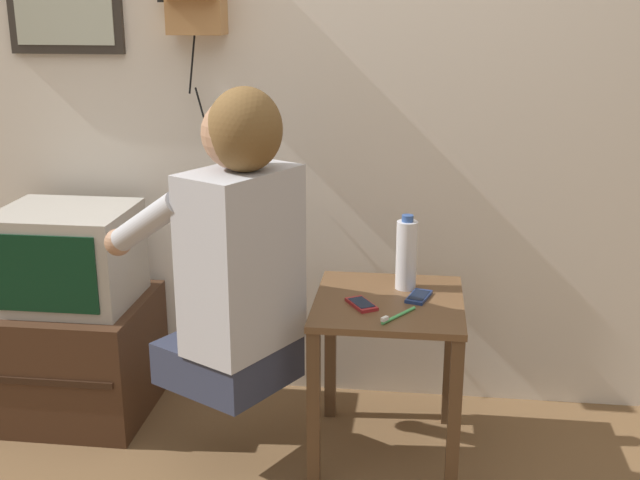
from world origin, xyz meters
TOP-DOWN VIEW (x-y plane):
  - wall_back at (0.00, 1.22)m, footprint 6.80×0.05m
  - side_table at (0.34, 0.74)m, footprint 0.49×0.52m
  - person at (-0.13, 0.56)m, footprint 0.64×0.58m
  - tv_stand at (-0.85, 0.90)m, footprint 0.57×0.53m
  - television at (-0.83, 0.90)m, footprint 0.46×0.40m
  - cell_phone_held at (0.25, 0.68)m, footprint 0.12×0.14m
  - cell_phone_spare at (0.44, 0.77)m, footprint 0.09×0.14m
  - water_bottle at (0.39, 0.86)m, footprint 0.07×0.07m
  - toothbrush at (0.37, 0.59)m, footprint 0.10×0.15m

SIDE VIEW (x-z plane):
  - tv_stand at x=-0.85m, z-range 0.00..0.44m
  - side_table at x=0.34m, z-range 0.16..0.73m
  - cell_phone_held at x=0.25m, z-range 0.57..0.58m
  - cell_phone_spare at x=0.44m, z-range 0.57..0.58m
  - toothbrush at x=0.37m, z-range 0.56..0.58m
  - television at x=-0.83m, z-range 0.44..0.79m
  - water_bottle at x=0.39m, z-range 0.56..0.82m
  - person at x=-0.13m, z-range 0.31..1.26m
  - wall_back at x=0.00m, z-range 0.00..2.55m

